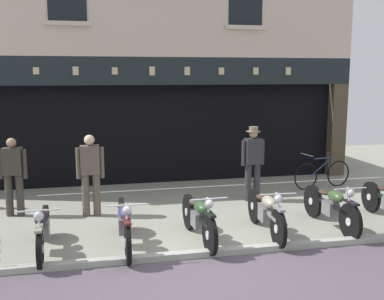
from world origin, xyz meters
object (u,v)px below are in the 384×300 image
at_px(motorcycle_center_left, 124,223).
at_px(leaning_bicycle, 323,173).
at_px(salesman_left, 13,173).
at_px(salesman_right, 253,160).
at_px(motorcycle_center_right, 266,211).
at_px(advert_board_near, 241,114).
at_px(motorcycle_left, 43,229).
at_px(shopkeeper_center, 90,171).
at_px(motorcycle_right, 331,206).
at_px(motorcycle_center, 199,217).

bearing_deg(motorcycle_center_left, leaning_bicycle, -149.37).
height_order(salesman_left, salesman_right, salesman_right).
bearing_deg(salesman_left, motorcycle_center_left, 141.03).
xyz_separation_m(motorcycle_center_right, salesman_right, (0.56, 2.25, 0.51)).
distance_m(advert_board_near, leaning_bicycle, 2.71).
height_order(motorcycle_left, shopkeeper_center, shopkeeper_center).
relative_size(motorcycle_center_left, motorcycle_right, 1.03).
xyz_separation_m(motorcycle_left, salesman_left, (-0.75, 2.22, 0.48)).
xyz_separation_m(shopkeeper_center, salesman_right, (3.62, 0.39, 0.01)).
bearing_deg(shopkeeper_center, motorcycle_center, 133.78).
bearing_deg(salesman_right, leaning_bicycle, -166.05).
bearing_deg(salesman_left, shopkeeper_center, 176.65).
distance_m(motorcycle_center_left, motorcycle_center_right, 2.54).
xyz_separation_m(motorcycle_left, motorcycle_right, (5.18, 0.13, 0.02)).
relative_size(motorcycle_left, leaning_bicycle, 1.15).
relative_size(motorcycle_center, leaning_bicycle, 1.18).
distance_m(motorcycle_center, salesman_right, 2.99).
bearing_deg(motorcycle_center, salesman_left, -36.77).
bearing_deg(motorcycle_right, motorcycle_center_left, 1.72).
bearing_deg(advert_board_near, motorcycle_center_right, -102.69).
xyz_separation_m(motorcycle_center_right, motorcycle_right, (1.34, 0.09, -0.00)).
distance_m(motorcycle_right, salesman_left, 6.30).
bearing_deg(advert_board_near, salesman_left, -156.98).
height_order(motorcycle_center, salesman_right, salesman_right).
distance_m(motorcycle_right, salesman_right, 2.35).
relative_size(shopkeeper_center, advert_board_near, 1.78).
bearing_deg(shopkeeper_center, salesman_left, -11.34).
bearing_deg(salesman_left, motorcycle_right, 169.22).
xyz_separation_m(motorcycle_center_right, salesman_left, (-4.59, 2.18, 0.46)).
xyz_separation_m(motorcycle_right, leaning_bicycle, (1.39, 2.90, -0.06)).
relative_size(motorcycle_center_right, shopkeeper_center, 1.21).
xyz_separation_m(motorcycle_center, salesman_left, (-3.33, 2.25, 0.46)).
relative_size(shopkeeper_center, salesman_right, 0.98).
bearing_deg(motorcycle_right, salesman_right, -70.79).
bearing_deg(salesman_right, motorcycle_right, 104.82).
bearing_deg(salesman_right, shopkeeper_center, 1.15).
bearing_deg(motorcycle_center_left, motorcycle_right, -177.23).
bearing_deg(salesman_left, motorcycle_left, 117.23).
height_order(motorcycle_center_right, salesman_right, salesman_right).
bearing_deg(motorcycle_left, advert_board_near, -137.52).
bearing_deg(advert_board_near, salesman_right, -101.48).
distance_m(motorcycle_center_left, salesman_right, 3.90).
distance_m(motorcycle_center, motorcycle_right, 2.60).
bearing_deg(shopkeeper_center, leaning_bicycle, -168.22).
relative_size(motorcycle_center, shopkeeper_center, 1.18).
distance_m(motorcycle_center, advert_board_near, 5.35).
bearing_deg(salesman_right, motorcycle_center_right, 71.05).
distance_m(motorcycle_left, motorcycle_center_left, 1.31).
xyz_separation_m(advert_board_near, leaning_bicycle, (1.69, -1.58, -1.41)).
distance_m(shopkeeper_center, salesman_right, 3.64).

